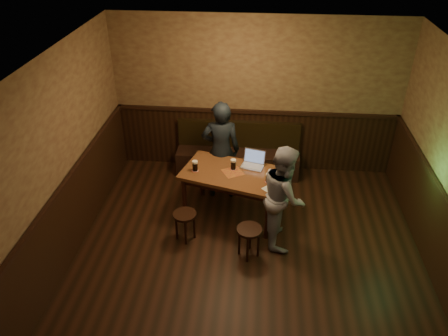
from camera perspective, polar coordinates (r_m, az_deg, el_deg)
room at (r=5.36m, az=3.32°, el=-4.18°), size 5.04×6.04×2.84m
bench at (r=7.97m, az=1.81°, el=1.45°), size 2.20×0.50×0.95m
pub_table at (r=6.67m, az=1.14°, el=-1.32°), size 1.68×1.24×0.81m
stool_left at (r=6.42m, az=-5.13°, el=-6.59°), size 0.40×0.40×0.46m
stool_right at (r=6.12m, az=3.31°, el=-8.61°), size 0.38×0.38×0.48m
pint_left at (r=6.61m, az=-3.80°, el=0.28°), size 0.11×0.11×0.17m
pint_mid at (r=6.64m, az=1.22°, el=0.49°), size 0.11×0.11×0.17m
pint_right at (r=6.38m, az=5.77°, el=-1.29°), size 0.09×0.09×0.14m
laptop at (r=6.76m, az=3.84°, el=0.80°), size 0.40×0.35×0.24m
menu at (r=6.25m, az=6.05°, el=-2.86°), size 0.26×0.26×0.00m
person_suit at (r=7.08m, az=-0.41°, el=2.29°), size 0.66×0.47×1.71m
person_grey at (r=6.20m, az=7.81°, el=-3.63°), size 0.64×0.80×1.56m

